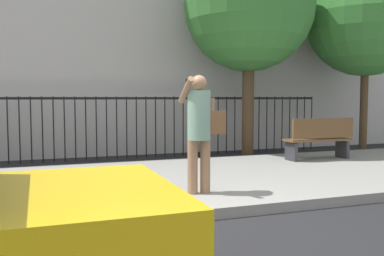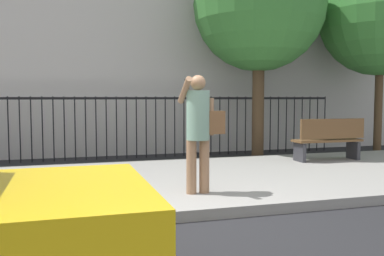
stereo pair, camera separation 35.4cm
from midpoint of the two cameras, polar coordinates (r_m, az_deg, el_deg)
ground_plane at (r=5.47m, az=-2.12°, el=-12.54°), size 60.00×60.00×0.00m
sidewalk at (r=7.52m, az=-7.32°, el=-7.39°), size 28.00×4.40×0.15m
iron_fence at (r=11.02m, az=-11.58°, el=1.15°), size 12.03×0.04×1.60m
pedestrian_on_phone at (r=6.27m, az=-0.46°, el=0.42°), size 0.65×0.50×1.74m
street_bench at (r=10.11m, az=15.72°, el=-1.28°), size 1.60×0.45×0.95m
street_tree_mid at (r=11.54m, az=6.70°, el=15.80°), size 3.38×3.38×5.63m
street_tree_far at (r=13.19m, az=21.51°, el=13.73°), size 3.36×3.36×5.53m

